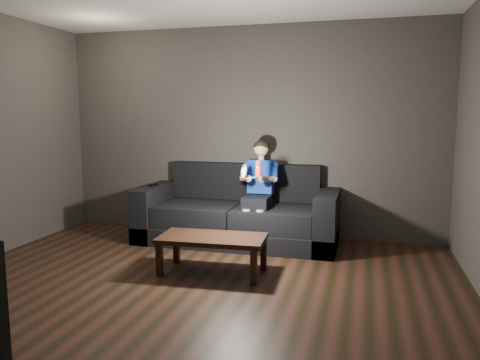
% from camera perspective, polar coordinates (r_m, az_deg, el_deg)
% --- Properties ---
extents(floor, '(5.00, 5.00, 0.00)m').
position_cam_1_polar(floor, '(4.07, -8.05, -14.90)').
color(floor, black).
rests_on(floor, ground).
extents(back_wall, '(5.00, 0.04, 2.70)m').
position_cam_1_polar(back_wall, '(6.12, 0.98, 5.89)').
color(back_wall, '#3D3934').
rests_on(back_wall, ground).
extents(sofa, '(2.45, 1.06, 0.94)m').
position_cam_1_polar(sofa, '(5.86, -0.19, -4.47)').
color(sofa, black).
rests_on(sofa, floor).
extents(child, '(0.46, 0.56, 1.12)m').
position_cam_1_polar(child, '(5.65, 2.33, -0.22)').
color(child, black).
rests_on(child, sofa).
extents(wii_remote_red, '(0.05, 0.07, 0.19)m').
position_cam_1_polar(wii_remote_red, '(5.18, 2.21, 1.34)').
color(wii_remote_red, red).
rests_on(wii_remote_red, child).
extents(nunchuk_white, '(0.09, 0.11, 0.17)m').
position_cam_1_polar(nunchuk_white, '(5.23, 0.48, 1.09)').
color(nunchuk_white, white).
rests_on(nunchuk_white, child).
extents(wii_remote_black, '(0.06, 0.16, 0.03)m').
position_cam_1_polar(wii_remote_black, '(6.09, -10.45, -0.57)').
color(wii_remote_black, black).
rests_on(wii_remote_black, sofa).
extents(coffee_table, '(1.07, 0.58, 0.38)m').
position_cam_1_polar(coffee_table, '(4.68, -3.40, -7.45)').
color(coffee_table, black).
rests_on(coffee_table, floor).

